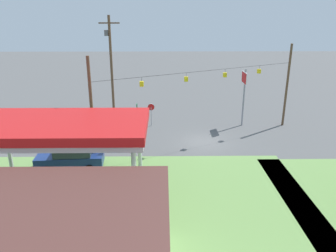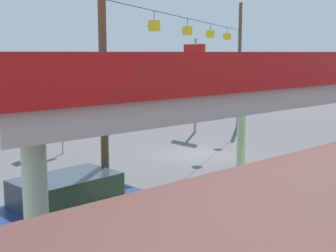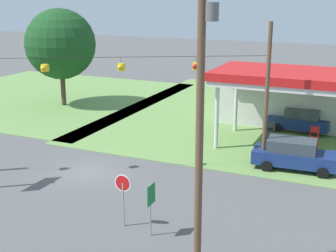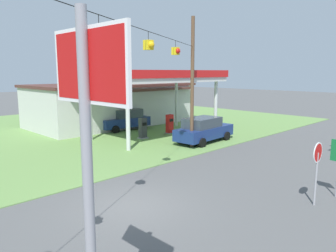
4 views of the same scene
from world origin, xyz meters
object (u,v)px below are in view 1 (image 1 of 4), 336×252
at_px(stop_sign_overhead, 244,86).
at_px(route_sign, 137,110).
at_px(fuel_pump_far, 45,185).
at_px(car_at_pumps_front, 71,157).
at_px(fuel_pump_near, 90,185).
at_px(gas_station_canopy, 61,129).
at_px(utility_pole_main, 111,64).
at_px(car_at_pumps_rear, 48,220).
at_px(stop_sign_roadside, 151,110).

height_order(stop_sign_overhead, route_sign, stop_sign_overhead).
distance_m(fuel_pump_far, car_at_pumps_front, 4.19).
height_order(fuel_pump_near, fuel_pump_far, same).
height_order(gas_station_canopy, utility_pole_main, utility_pole_main).
xyz_separation_m(gas_station_canopy, car_at_pumps_rear, (-0.08, 4.13, -3.80)).
distance_m(gas_station_canopy, utility_pole_main, 16.61).
distance_m(fuel_pump_far, stop_sign_overhead, 22.12).
xyz_separation_m(car_at_pumps_front, car_at_pumps_rear, (-0.95, 8.27, 0.00)).
height_order(fuel_pump_near, car_at_pumps_rear, car_at_pumps_rear).
relative_size(gas_station_canopy, car_at_pumps_front, 2.05).
bearing_deg(fuel_pump_far, stop_sign_roadside, -114.11).
distance_m(fuel_pump_near, fuel_pump_far, 2.93).
height_order(stop_sign_roadside, route_sign, stop_sign_roadside).
bearing_deg(fuel_pump_far, route_sign, -108.53).
distance_m(car_at_pumps_front, stop_sign_roadside, 11.93).
distance_m(car_at_pumps_front, stop_sign_overhead, 19.13).
relative_size(fuel_pump_far, car_at_pumps_rear, 0.35).
height_order(fuel_pump_near, utility_pole_main, utility_pole_main).
height_order(fuel_pump_far, car_at_pumps_front, car_at_pumps_front).
bearing_deg(car_at_pumps_front, gas_station_canopy, 97.85).
height_order(gas_station_canopy, car_at_pumps_front, gas_station_canopy).
bearing_deg(route_sign, fuel_pump_far, 71.47).
xyz_separation_m(stop_sign_roadside, stop_sign_overhead, (-9.82, -0.03, 2.55)).
bearing_deg(car_at_pumps_rear, stop_sign_overhead, 56.69).
height_order(car_at_pumps_rear, utility_pole_main, utility_pole_main).
relative_size(gas_station_canopy, utility_pole_main, 0.94).
bearing_deg(fuel_pump_near, stop_sign_roadside, -103.77).
bearing_deg(utility_pole_main, stop_sign_roadside, 154.89).
relative_size(fuel_pump_near, car_at_pumps_front, 0.31).
bearing_deg(route_sign, utility_pole_main, -31.76).
distance_m(fuel_pump_near, car_at_pumps_rear, 4.36).
relative_size(fuel_pump_far, car_at_pumps_front, 0.31).
xyz_separation_m(fuel_pump_near, stop_sign_overhead, (-13.37, -14.51, 3.58)).
distance_m(stop_sign_overhead, utility_pole_main, 14.46).
bearing_deg(car_at_pumps_front, car_at_pumps_rear, 92.55).
bearing_deg(stop_sign_overhead, utility_pole_main, -8.07).
relative_size(stop_sign_overhead, utility_pole_main, 0.54).
relative_size(fuel_pump_near, route_sign, 0.68).
bearing_deg(stop_sign_roadside, fuel_pump_near, -103.77).
xyz_separation_m(gas_station_canopy, car_at_pumps_front, (0.87, -4.14, -3.80)).
bearing_deg(gas_station_canopy, stop_sign_roadside, -109.10).
bearing_deg(stop_sign_overhead, car_at_pumps_rear, 51.63).
bearing_deg(stop_sign_overhead, stop_sign_roadside, 0.18).
bearing_deg(utility_pole_main, gas_station_canopy, 87.71).
bearing_deg(fuel_pump_near, stop_sign_overhead, -132.66).
distance_m(stop_sign_roadside, utility_pole_main, 6.61).
bearing_deg(gas_station_canopy, route_sign, -103.27).
height_order(route_sign, utility_pole_main, utility_pole_main).
height_order(gas_station_canopy, stop_sign_overhead, stop_sign_overhead).
bearing_deg(car_at_pumps_rear, fuel_pump_far, 115.59).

